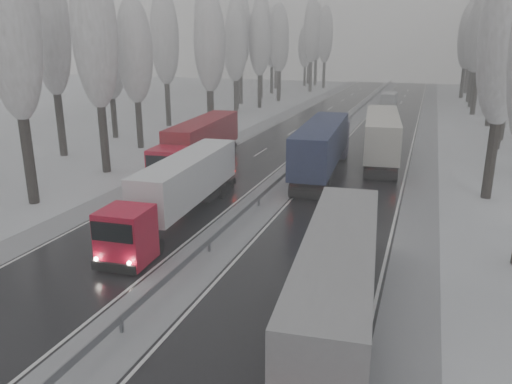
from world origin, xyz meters
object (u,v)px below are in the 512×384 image
Objects in this scene: truck_blue_box at (323,144)px; truck_red_red at (200,141)px; truck_grey_tarp at (340,268)px; truck_red_white at (181,186)px; truck_cream_box at (381,133)px; box_truck_distant at (389,101)px.

truck_blue_box is 1.09× the size of truck_red_red.
truck_grey_tarp is 14.06m from truck_red_white.
truck_cream_box reaches higher than truck_red_red.
truck_grey_tarp is at bearing -41.25° from truck_red_white.
truck_grey_tarp is at bearing -87.11° from box_truck_distant.
truck_red_red is at bearing -177.16° from truck_blue_box.
truck_blue_box is 0.99× the size of truck_cream_box.
truck_blue_box reaches higher than box_truck_distant.
truck_cream_box reaches higher than truck_grey_tarp.
box_truck_distant is (-2.42, 38.43, -1.24)m from truck_cream_box.
box_truck_distant is at bearing 87.58° from truck_cream_box.
box_truck_distant is 0.48× the size of truck_red_white.
truck_cream_box is at bearing -86.66° from box_truck_distant.
truck_red_white is at bearing -122.30° from truck_cream_box.
truck_red_red is at bearing -158.04° from truck_cream_box.
box_truck_distant is (-3.69, 67.02, -0.98)m from truck_grey_tarp.
truck_red_white is at bearing 137.22° from truck_grey_tarp.
truck_cream_box is (-1.27, 28.59, 0.26)m from truck_grey_tarp.
truck_red_white is 0.93× the size of truck_red_red.
truck_grey_tarp is 28.61m from truck_cream_box.
truck_grey_tarp is 0.91× the size of truck_blue_box.
truck_blue_box is 44.99m from box_truck_distant.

